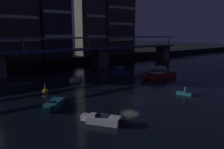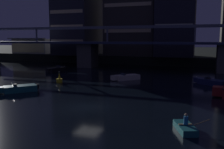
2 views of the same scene
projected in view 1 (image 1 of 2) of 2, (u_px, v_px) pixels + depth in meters
The scene contains 15 objects.
ground_plane at pixel (130, 99), 34.03m from camera, with size 400.00×400.00×0.00m, color black.
far_riverbank at pixel (19, 54), 98.27m from camera, with size 240.00×80.00×2.20m, color black.
river_bridge at pixel (56, 56), 59.28m from camera, with size 96.30×6.40×9.38m.
tower_west_tall at pixel (12, 6), 63.25m from camera, with size 13.27×11.75×33.04m.
tower_central at pixel (51, 0), 67.66m from camera, with size 9.38×9.86×37.98m.
tower_east_tall at pixel (90, 6), 77.40m from camera, with size 8.62×9.28×36.71m.
tower_east_low at pixel (112, 16), 85.39m from camera, with size 13.24×13.68×30.54m.
cabin_cruiser_near_left at pixel (159, 74), 50.14m from camera, with size 9.33×3.69×2.79m.
speedboat_near_center at pixel (76, 79), 47.24m from camera, with size 4.41×4.36×1.16m.
speedboat_near_right at pixel (122, 73), 54.41m from camera, with size 4.78×3.82×1.16m.
speedboat_mid_center at pixel (54, 104), 30.43m from camera, with size 4.30×4.47×1.16m.
speedboat_mid_right at pixel (119, 68), 62.61m from camera, with size 4.82×3.74×1.16m.
speedboat_far_left at pixel (102, 119), 25.00m from camera, with size 4.03×4.67×1.16m.
channel_buoy at pixel (45, 91), 37.35m from camera, with size 0.90×0.90×1.76m.
dinghy_with_paddler at pixel (184, 93), 36.48m from camera, with size 2.68×2.82×1.36m.
Camera 1 is at (-21.27, -24.88, 10.54)m, focal length 33.52 mm.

